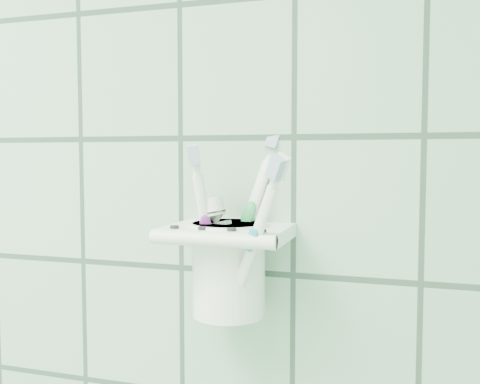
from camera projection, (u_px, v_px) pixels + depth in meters
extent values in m
cube|color=white|center=(238.00, 237.00, 0.64)|extent=(0.05, 0.02, 0.04)
cube|color=white|center=(228.00, 233.00, 0.60)|extent=(0.14, 0.10, 0.02)
cylinder|color=white|center=(212.00, 240.00, 0.55)|extent=(0.14, 0.02, 0.02)
cylinder|color=black|center=(174.00, 228.00, 0.58)|extent=(0.01, 0.01, 0.00)
cylinder|color=black|center=(203.00, 229.00, 0.57)|extent=(0.01, 0.01, 0.00)
cylinder|color=black|center=(232.00, 230.00, 0.56)|extent=(0.01, 0.01, 0.00)
cylinder|color=black|center=(262.00, 231.00, 0.55)|extent=(0.01, 0.01, 0.00)
cylinder|color=white|center=(229.00, 269.00, 0.61)|extent=(0.08, 0.08, 0.11)
cylinder|color=white|center=(229.00, 225.00, 0.61)|extent=(0.09, 0.09, 0.01)
cylinder|color=black|center=(229.00, 225.00, 0.61)|extent=(0.07, 0.07, 0.00)
cylinder|color=white|center=(219.00, 239.00, 0.61)|extent=(0.03, 0.04, 0.15)
cylinder|color=white|center=(219.00, 164.00, 0.60)|extent=(0.01, 0.01, 0.02)
cube|color=silver|center=(217.00, 152.00, 0.60)|extent=(0.02, 0.01, 0.02)
cube|color=white|center=(219.00, 152.00, 0.60)|extent=(0.02, 0.01, 0.02)
ellipsoid|color=purple|center=(218.00, 224.00, 0.60)|extent=(0.02, 0.01, 0.03)
cylinder|color=white|center=(219.00, 229.00, 0.60)|extent=(0.06, 0.07, 0.17)
cylinder|color=white|center=(218.00, 139.00, 0.60)|extent=(0.02, 0.02, 0.03)
cube|color=silver|center=(216.00, 125.00, 0.59)|extent=(0.02, 0.02, 0.03)
cube|color=white|center=(219.00, 125.00, 0.60)|extent=(0.02, 0.01, 0.03)
ellipsoid|color=green|center=(217.00, 210.00, 0.60)|extent=(0.02, 0.02, 0.03)
cylinder|color=white|center=(230.00, 237.00, 0.59)|extent=(0.08, 0.08, 0.15)
cylinder|color=white|center=(230.00, 153.00, 0.59)|extent=(0.02, 0.02, 0.02)
cube|color=silver|center=(229.00, 140.00, 0.58)|extent=(0.02, 0.02, 0.03)
cube|color=white|center=(231.00, 140.00, 0.59)|extent=(0.02, 0.02, 0.03)
ellipsoid|color=teal|center=(229.00, 219.00, 0.59)|extent=(0.02, 0.02, 0.03)
cube|color=silver|center=(231.00, 265.00, 0.60)|extent=(0.05, 0.03, 0.10)
cube|color=silver|center=(231.00, 306.00, 0.60)|extent=(0.04, 0.01, 0.02)
cone|color=silver|center=(231.00, 217.00, 0.59)|extent=(0.04, 0.04, 0.02)
cylinder|color=white|center=(231.00, 206.00, 0.59)|extent=(0.03, 0.03, 0.03)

